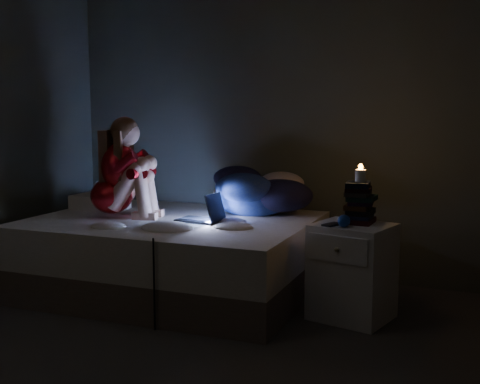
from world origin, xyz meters
The scene contains 12 objects.
floor centered at (0.00, 0.00, -0.01)m, with size 3.60×3.80×0.02m, color #393534.
wall_back centered at (0.00, 1.91, 1.30)m, with size 3.60×0.02×2.60m, color #3E403A.
bed centered at (-0.54, 1.10, 0.28)m, with size 2.03×1.52×0.56m, color beige, non-canonical shape.
pillow centered at (-1.30, 1.28, 0.62)m, with size 0.41×0.29×0.12m, color white.
woman centered at (-1.00, 1.01, 0.94)m, with size 0.47×0.31×0.76m, color maroon, non-canonical shape.
laptop centered at (-0.30, 1.07, 0.67)m, with size 0.31×0.22×0.22m, color black, non-canonical shape.
clothes_pile centered at (-0.06, 1.54, 0.75)m, with size 0.64×0.51×0.39m, color navy, non-canonical shape.
nightstand centered at (0.84, 1.00, 0.31)m, with size 0.47×0.42×0.63m, color silver.
book_stack centered at (0.87, 1.05, 0.76)m, with size 0.19×0.25×0.27m, color black, non-canonical shape.
candle centered at (0.87, 1.05, 0.94)m, with size 0.07×0.07×0.08m, color beige.
phone centered at (0.75, 0.88, 0.63)m, with size 0.07×0.14×0.01m, color black.
blue_orb centered at (0.84, 0.86, 0.67)m, with size 0.08×0.08×0.08m, color navy.
Camera 1 is at (1.60, -2.89, 1.35)m, focal length 45.71 mm.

